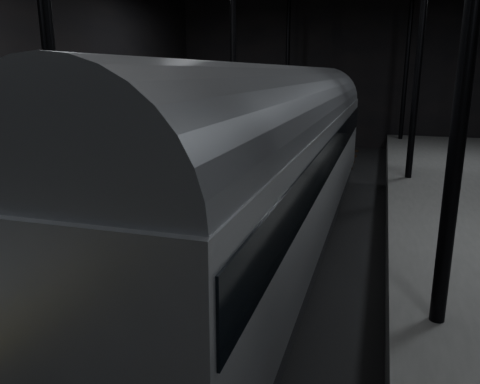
% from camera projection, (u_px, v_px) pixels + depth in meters
% --- Properties ---
extents(ground, '(44.00, 44.00, 0.00)m').
position_uv_depth(ground, '(276.00, 262.00, 13.30)').
color(ground, black).
rests_on(ground, ground).
extents(platform_left, '(9.00, 43.80, 1.00)m').
position_uv_depth(platform_left, '(52.00, 222.00, 15.29)').
color(platform_left, '#585855').
rests_on(platform_left, ground).
extents(tactile_strip, '(0.50, 43.80, 0.01)m').
position_uv_depth(tactile_strip, '(170.00, 218.00, 13.96)').
color(tactile_strip, olive).
rests_on(tactile_strip, platform_left).
extents(track, '(2.40, 43.00, 0.24)m').
position_uv_depth(track, '(276.00, 260.00, 13.28)').
color(track, '#3F3328').
rests_on(track, ground).
extents(train, '(2.97, 19.84, 5.30)m').
position_uv_depth(train, '(284.00, 154.00, 13.38)').
color(train, '#94979B').
rests_on(train, ground).
extents(woman, '(0.58, 0.42, 1.47)m').
position_uv_depth(woman, '(122.00, 178.00, 16.02)').
color(woman, tan).
rests_on(woman, platform_left).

